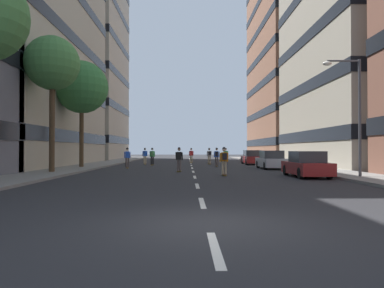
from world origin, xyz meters
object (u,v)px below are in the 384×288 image
object	(u,v)px
skater_1	(191,155)
skater_2	(152,155)
street_tree_mid	(52,64)
streetlamp_right	(353,104)
skater_4	(217,156)
parked_car_far	(306,165)
skater_6	(209,155)
street_tree_near	(82,88)
skater_8	(127,157)
skater_0	(226,155)
skater_5	(179,158)
parked_car_near	(271,160)
skater_3	(224,159)
skater_7	(145,155)
parked_car_mid	(252,158)

from	to	relation	value
skater_1	skater_2	world-z (taller)	same
street_tree_mid	skater_1	size ratio (longest dim) A/B	5.09
streetlamp_right	skater_4	size ratio (longest dim) A/B	3.65
parked_car_far	skater_6	world-z (taller)	skater_6
street_tree_near	skater_8	xyz separation A→B (m)	(3.91, 0.02, -5.93)
skater_2	skater_6	bearing A→B (deg)	22.84
skater_0	parked_car_far	bearing A→B (deg)	-81.57
street_tree_near	skater_2	world-z (taller)	street_tree_near
skater_0	skater_5	bearing A→B (deg)	-109.69
skater_6	skater_8	world-z (taller)	same
parked_car_near	parked_car_far	world-z (taller)	same
parked_car_near	skater_5	bearing A→B (deg)	-152.62
skater_3	street_tree_near	bearing A→B (deg)	142.36
skater_6	skater_8	xyz separation A→B (m)	(-7.52, -7.94, -0.03)
skater_0	skater_4	bearing A→B (deg)	-104.51
parked_car_far	skater_8	distance (m)	15.55
skater_5	parked_car_far	bearing A→B (deg)	-32.42
streetlamp_right	skater_1	world-z (taller)	streetlamp_right
skater_7	skater_2	bearing A→B (deg)	-68.98
skater_5	skater_7	bearing A→B (deg)	106.92
skater_5	streetlamp_right	bearing A→B (deg)	-31.95
street_tree_mid	skater_2	bearing A→B (deg)	65.64
skater_2	skater_7	distance (m)	2.92
skater_1	skater_6	bearing A→B (deg)	-59.75
skater_7	street_tree_mid	bearing A→B (deg)	-106.67
street_tree_mid	skater_6	size ratio (longest dim) A/B	5.09
skater_2	skater_4	size ratio (longest dim) A/B	1.00
street_tree_mid	skater_7	world-z (taller)	street_tree_mid
skater_7	skater_8	size ratio (longest dim) A/B	1.00
parked_car_far	street_tree_mid	world-z (taller)	street_tree_mid
parked_car_mid	parked_car_far	world-z (taller)	same
street_tree_near	skater_4	xyz separation A→B (m)	(11.80, 2.91, -5.90)
street_tree_near	skater_2	distance (m)	9.74
streetlamp_right	skater_4	world-z (taller)	streetlamp_right
street_tree_mid	skater_8	world-z (taller)	street_tree_mid
skater_2	skater_6	distance (m)	6.43
street_tree_mid	skater_4	distance (m)	16.47
parked_car_mid	skater_6	size ratio (longest dim) A/B	2.47
street_tree_mid	skater_8	size ratio (longest dim) A/B	5.09
skater_4	skater_5	bearing A→B (deg)	-113.32
street_tree_near	skater_0	bearing A→B (deg)	33.13
skater_4	parked_car_near	bearing A→B (deg)	-42.59
parked_car_mid	street_tree_near	distance (m)	18.86
skater_4	skater_1	bearing A→B (deg)	105.34
skater_7	skater_6	bearing A→B (deg)	-1.88
skater_1	skater_8	bearing A→B (deg)	-116.56
parked_car_far	skater_4	xyz separation A→B (m)	(-4.22, 12.63, 0.32)
skater_0	skater_1	bearing A→B (deg)	145.85
skater_8	parked_car_far	bearing A→B (deg)	-38.78
street_tree_near	skater_8	distance (m)	7.10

